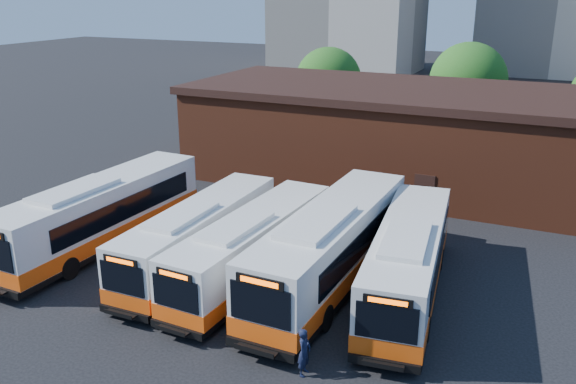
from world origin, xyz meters
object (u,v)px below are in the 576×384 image
at_px(bus_west, 200,238).
at_px(bus_east, 408,264).
at_px(bus_midwest, 253,250).
at_px(bus_farwest, 101,216).
at_px(bus_mideast, 331,250).
at_px(transit_worker, 304,352).

relative_size(bus_west, bus_east, 0.94).
xyz_separation_m(bus_west, bus_midwest, (2.91, -0.13, 0.01)).
bearing_deg(bus_farwest, bus_mideast, 6.07).
distance_m(bus_west, bus_mideast, 6.35).
bearing_deg(bus_west, transit_worker, -36.84).
distance_m(bus_midwest, bus_east, 6.89).
xyz_separation_m(bus_midwest, bus_mideast, (3.38, 0.97, 0.23)).
relative_size(bus_midwest, bus_east, 0.95).
bearing_deg(bus_mideast, bus_east, 7.65).
relative_size(bus_west, bus_mideast, 0.86).
height_order(bus_midwest, bus_east, bus_east).
bearing_deg(bus_mideast, bus_midwest, -162.69).
bearing_deg(bus_east, bus_midwest, -175.67).
distance_m(bus_west, bus_east, 9.75).
bearing_deg(bus_mideast, bus_west, -171.12).
relative_size(bus_east, transit_worker, 7.12).
relative_size(bus_mideast, bus_east, 1.10).
bearing_deg(transit_worker, bus_east, -15.80).
bearing_deg(bus_west, bus_midwest, -3.07).
distance_m(bus_east, transit_worker, 7.27).
height_order(bus_midwest, transit_worker, bus_midwest).
bearing_deg(bus_east, transit_worker, -111.27).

